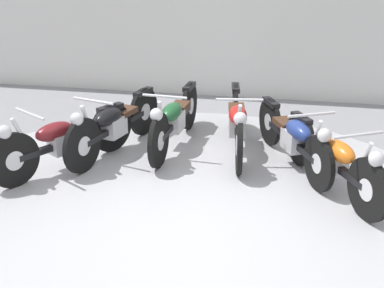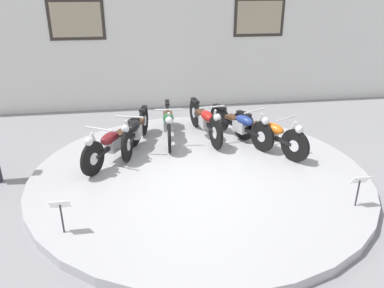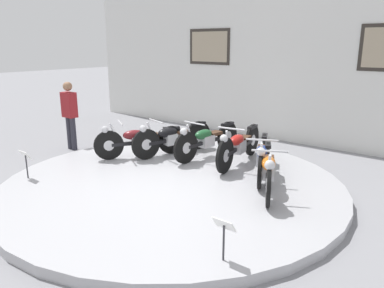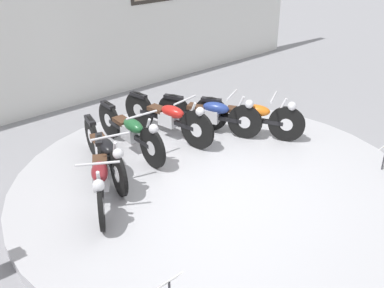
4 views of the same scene
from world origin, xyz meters
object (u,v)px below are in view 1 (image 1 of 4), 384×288
motorcycle_black (114,123)px  motorcycle_orange (333,158)px  motorcycle_maroon (62,138)px  motorcycle_blue (294,136)px  motorcycle_green (174,118)px  motorcycle_red (237,121)px

motorcycle_black → motorcycle_orange: 2.66m
motorcycle_maroon → motorcycle_blue: (2.61, 0.57, -0.00)m
motorcycle_black → motorcycle_green: motorcycle_green is taller
motorcycle_red → motorcycle_green: bearing=-179.9°
motorcycle_orange → motorcycle_maroon: bearing=180.0°
motorcycle_maroon → motorcycle_green: 1.43m
motorcycle_black → motorcycle_blue: 2.19m
motorcycle_red → motorcycle_black: bearing=-167.6°
motorcycle_black → motorcycle_blue: bearing=0.0°
motorcycle_blue → motorcycle_green: bearing=167.7°
motorcycle_red → motorcycle_orange: size_ratio=1.14×
motorcycle_maroon → motorcycle_red: 2.11m
motorcycle_black → motorcycle_red: 1.52m
motorcycle_green → motorcycle_blue: (1.49, -0.32, -0.02)m
motorcycle_maroon → motorcycle_orange: motorcycle_orange is taller
motorcycle_maroon → motorcycle_black: bearing=53.3°
motorcycle_red → motorcycle_blue: size_ratio=1.12×
motorcycle_green → motorcycle_red: bearing=0.1°
motorcycle_green → motorcycle_red: 0.79m
motorcycle_red → motorcycle_orange: bearing=-38.8°
motorcycle_black → motorcycle_red: motorcycle_red is taller
motorcycle_blue → motorcycle_orange: motorcycle_orange is taller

